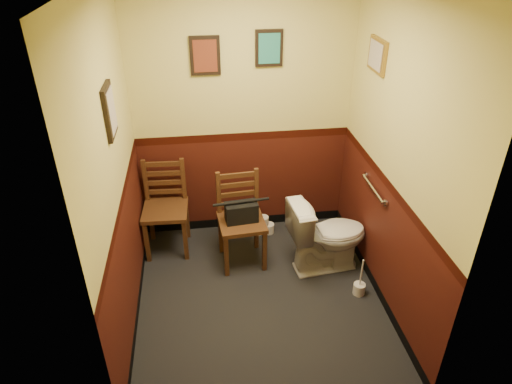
% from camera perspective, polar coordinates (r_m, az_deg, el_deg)
% --- Properties ---
extents(floor, '(2.20, 2.40, 0.00)m').
position_cam_1_polar(floor, '(4.36, 0.45, -13.07)').
color(floor, black).
rests_on(floor, ground).
extents(wall_back, '(2.20, 0.00, 2.70)m').
position_cam_1_polar(wall_back, '(4.65, -1.60, 9.67)').
color(wall_back, '#3E130D').
rests_on(wall_back, ground).
extents(wall_front, '(2.20, 0.00, 2.70)m').
position_cam_1_polar(wall_front, '(2.58, 4.40, -9.64)').
color(wall_front, '#3E130D').
rests_on(wall_front, ground).
extents(wall_left, '(0.00, 2.40, 2.70)m').
position_cam_1_polar(wall_left, '(3.59, -17.10, 1.58)').
color(wall_left, '#3E130D').
rests_on(wall_left, ground).
extents(wall_right, '(0.00, 2.40, 2.70)m').
position_cam_1_polar(wall_right, '(3.86, 16.95, 3.71)').
color(wall_right, '#3E130D').
rests_on(wall_right, ground).
extents(grab_bar, '(0.05, 0.56, 0.06)m').
position_cam_1_polar(grab_bar, '(4.24, 14.49, 0.41)').
color(grab_bar, silver).
rests_on(grab_bar, wall_right).
extents(framed_print_back_a, '(0.28, 0.04, 0.36)m').
position_cam_1_polar(framed_print_back_a, '(4.43, -6.39, 16.57)').
color(framed_print_back_a, black).
rests_on(framed_print_back_a, wall_back).
extents(framed_print_back_b, '(0.26, 0.04, 0.34)m').
position_cam_1_polar(framed_print_back_b, '(4.47, 1.65, 17.53)').
color(framed_print_back_b, black).
rests_on(framed_print_back_b, wall_back).
extents(framed_print_left, '(0.04, 0.30, 0.38)m').
position_cam_1_polar(framed_print_left, '(3.48, -17.82, 9.61)').
color(framed_print_left, black).
rests_on(framed_print_left, wall_left).
extents(framed_print_right, '(0.04, 0.34, 0.28)m').
position_cam_1_polar(framed_print_right, '(4.14, 14.91, 16.20)').
color(framed_print_right, olive).
rests_on(framed_print_right, wall_right).
extents(toilet, '(0.82, 0.52, 0.76)m').
position_cam_1_polar(toilet, '(4.53, 8.91, -5.38)').
color(toilet, white).
rests_on(toilet, floor).
extents(toilet_brush, '(0.11, 0.11, 0.40)m').
position_cam_1_polar(toilet_brush, '(4.47, 12.77, -11.63)').
color(toilet_brush, silver).
rests_on(toilet_brush, floor).
extents(chair_left, '(0.47, 0.47, 0.96)m').
position_cam_1_polar(chair_left, '(4.78, -11.23, -1.96)').
color(chair_left, '#553119').
rests_on(chair_left, floor).
extents(chair_right, '(0.48, 0.48, 0.95)m').
position_cam_1_polar(chair_right, '(4.53, -1.91, -3.49)').
color(chair_right, '#553119').
rests_on(chair_right, floor).
extents(handbag, '(0.33, 0.19, 0.23)m').
position_cam_1_polar(handbag, '(4.42, -1.84, -2.51)').
color(handbag, black).
rests_on(handbag, chair_right).
extents(tp_stack, '(0.25, 0.13, 0.22)m').
position_cam_1_polar(tp_stack, '(5.10, 0.87, -4.29)').
color(tp_stack, silver).
rests_on(tp_stack, floor).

